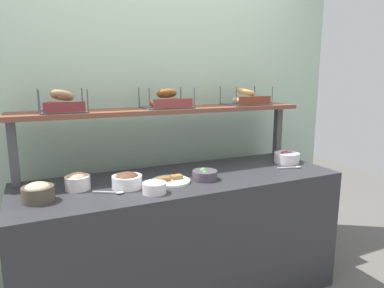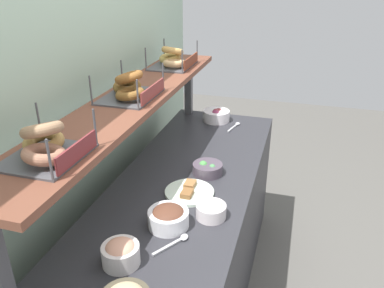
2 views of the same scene
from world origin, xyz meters
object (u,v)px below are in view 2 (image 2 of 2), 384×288
at_px(bowl_chocolate_spread, 168,217).
at_px(bowl_beet_salad, 216,115).
at_px(serving_plate_white, 189,192).
at_px(serving_spoon_by_edge, 177,241).
at_px(bowl_scallion_spread, 211,210).
at_px(bagel_basket_sesame, 173,59).
at_px(bowl_veggie_mix, 207,168).
at_px(bowl_lox_spread, 121,253).
at_px(bagel_basket_cinnamon_raisin, 130,88).
at_px(bagel_basket_everything, 45,145).
at_px(serving_spoon_near_plate, 235,125).

bearing_deg(bowl_chocolate_spread, bowl_beet_salad, 3.76).
height_order(serving_plate_white, serving_spoon_by_edge, serving_plate_white).
bearing_deg(bowl_scallion_spread, bagel_basket_sesame, 27.73).
relative_size(bowl_chocolate_spread, bagel_basket_sesame, 0.53).
height_order(bowl_veggie_mix, bagel_basket_sesame, bagel_basket_sesame).
bearing_deg(serving_spoon_by_edge, bowl_chocolate_spread, 35.43).
bearing_deg(serving_spoon_by_edge, bowl_lox_spread, 136.25).
bearing_deg(serving_spoon_by_edge, serving_plate_white, 8.94).
height_order(bowl_scallion_spread, bowl_beet_salad, bowl_beet_salad).
bearing_deg(bagel_basket_cinnamon_raisin, bowl_lox_spread, -160.59).
bearing_deg(bowl_beet_salad, bowl_chocolate_spread, -176.24).
xyz_separation_m(bowl_chocolate_spread, serving_plate_white, (0.27, -0.01, -0.04)).
bearing_deg(bowl_veggie_mix, bagel_basket_everything, 155.57).
distance_m(serving_spoon_near_plate, bagel_basket_everything, 1.61).
height_order(bagel_basket_cinnamon_raisin, bagel_basket_sesame, same).
bearing_deg(serving_plate_white, bagel_basket_cinnamon_raisin, 72.73).
relative_size(bowl_veggie_mix, bagel_basket_everything, 0.56).
xyz_separation_m(bowl_lox_spread, bowl_chocolate_spread, (0.27, -0.09, -0.00)).
distance_m(serving_plate_white, bagel_basket_cinnamon_raisin, 0.58).
xyz_separation_m(serving_plate_white, serving_spoon_near_plate, (0.92, -0.06, -0.00)).
bearing_deg(bowl_chocolate_spread, bowl_scallion_spread, -54.50).
distance_m(bowl_beet_salad, serving_plate_white, 0.99).
height_order(bagel_basket_everything, bagel_basket_cinnamon_raisin, bagel_basket_everything).
bearing_deg(bowl_beet_salad, bagel_basket_cinnamon_raisin, 165.04).
xyz_separation_m(serving_spoon_by_edge, bagel_basket_cinnamon_raisin, (0.47, 0.39, 0.47)).
relative_size(serving_spoon_by_edge, bagel_basket_cinnamon_raisin, 0.49).
bearing_deg(bowl_veggie_mix, bowl_beet_salad, 9.56).
bearing_deg(bowl_beet_salad, bagel_basket_everything, 171.60).
bearing_deg(bowl_chocolate_spread, bowl_veggie_mix, -5.45).
bearing_deg(bowl_lox_spread, bagel_basket_everything, 99.17).
bearing_deg(bowl_lox_spread, bowl_veggie_mix, -10.45).
bearing_deg(bowl_scallion_spread, bowl_veggie_mix, 16.77).
height_order(bowl_beet_salad, bagel_basket_everything, bagel_basket_everything).
bearing_deg(bagel_basket_everything, bowl_scallion_spread, -48.61).
height_order(bowl_lox_spread, bowl_veggie_mix, bowl_lox_spread).
bearing_deg(serving_plate_white, bowl_lox_spread, 169.04).
bearing_deg(bowl_chocolate_spread, bowl_lox_spread, 160.84).
distance_m(bowl_chocolate_spread, serving_spoon_by_edge, 0.13).
bearing_deg(bowl_veggie_mix, serving_spoon_by_edge, -177.78).
bearing_deg(bowl_beet_salad, bowl_scallion_spread, -168.03).
xyz_separation_m(bowl_scallion_spread, bowl_chocolate_spread, (-0.11, 0.16, 0.01)).
height_order(bowl_scallion_spread, serving_plate_white, bowl_scallion_spread).
distance_m(bowl_scallion_spread, bowl_veggie_mix, 0.39).
bearing_deg(serving_spoon_near_plate, bagel_basket_everything, 165.62).
height_order(serving_spoon_near_plate, serving_spoon_by_edge, same).
bearing_deg(serving_spoon_near_plate, bowl_lox_spread, 173.64).
bearing_deg(bowl_chocolate_spread, bagel_basket_cinnamon_raisin, 40.45).
xyz_separation_m(bowl_chocolate_spread, bagel_basket_everything, (-0.30, 0.31, 0.43)).
bearing_deg(serving_spoon_near_plate, bowl_veggie_mix, 178.14).
relative_size(bowl_scallion_spread, serving_spoon_near_plate, 0.75).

